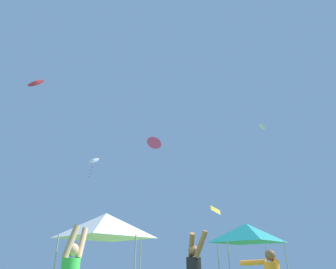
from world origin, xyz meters
TOP-DOWN VIEW (x-y plane):
  - canopy_tent_white at (-2.55, 6.06)m, footprint 3.04×3.04m
  - canopy_tent_teal at (4.67, 11.25)m, footprint 3.28×3.28m
  - kite_white_delta at (-8.29, 26.46)m, footprint 1.48×1.31m
  - kite_white_box at (10.07, 20.60)m, footprint 0.70×0.32m
  - kite_yellow_diamond at (5.63, 25.70)m, footprint 1.40×1.45m
  - kite_red_delta at (-8.98, 10.68)m, footprint 1.27×0.98m
  - kite_magenta_delta at (-1.09, 22.43)m, footprint 2.10×2.04m

SIDE VIEW (x-z plane):
  - canopy_tent_white at x=-2.55m, z-range 1.14..4.39m
  - canopy_tent_teal at x=4.67m, z-range 1.23..4.74m
  - kite_yellow_diamond at x=5.63m, z-range 6.28..7.26m
  - kite_white_delta at x=-8.29m, z-range 11.23..13.78m
  - kite_red_delta at x=-8.98m, z-range 12.24..13.26m
  - kite_magenta_delta at x=-1.09m, z-range 12.70..13.73m
  - kite_white_box at x=10.07m, z-range 14.03..14.67m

